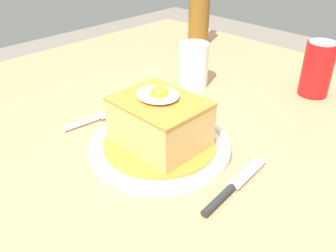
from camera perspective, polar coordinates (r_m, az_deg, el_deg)
dining_table at (r=0.79m, az=8.60°, el=-5.26°), size 1.31×0.99×0.72m
main_plate at (r=0.64m, az=-1.26°, el=-3.03°), size 0.25×0.25×0.02m
sandwich_meal at (r=0.62m, az=-1.32°, el=0.42°), size 0.20×0.20×0.11m
fork at (r=0.74m, az=-12.02°, el=0.95°), size 0.03×0.14×0.01m
knife at (r=0.55m, az=9.34°, el=-10.13°), size 0.03×0.17×0.01m
soda_can at (r=0.88m, az=22.43°, el=8.29°), size 0.07×0.07×0.12m
beer_bottle_amber at (r=1.16m, az=4.90°, el=17.40°), size 0.06×0.06×0.27m
drinking_glass at (r=0.87m, az=4.05°, el=9.10°), size 0.07×0.07×0.10m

